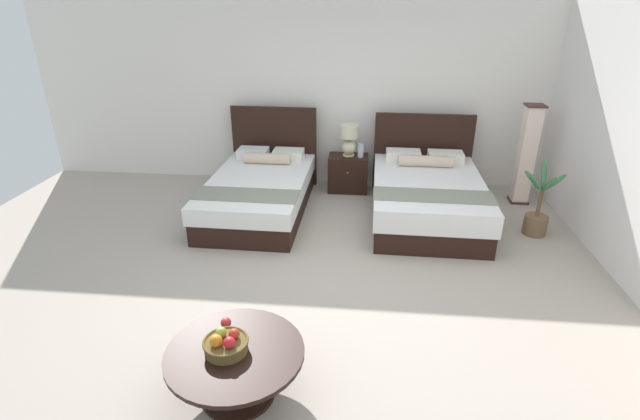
{
  "coord_description": "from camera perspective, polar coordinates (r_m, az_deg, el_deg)",
  "views": [
    {
      "loc": [
        0.28,
        -4.05,
        2.66
      ],
      "look_at": [
        -0.17,
        0.49,
        0.58
      ],
      "focal_mm": 26.34,
      "sensor_mm": 36.0,
      "label": 1
    }
  ],
  "objects": [
    {
      "name": "potted_palm",
      "position": [
        6.26,
        24.86,
        -0.39
      ],
      "size": [
        0.54,
        0.51,
        0.89
      ],
      "color": "brown",
      "rests_on": "ground"
    },
    {
      "name": "table_lamp",
      "position": [
        6.87,
        3.55,
        8.66
      ],
      "size": [
        0.26,
        0.26,
        0.45
      ],
      "color": "beige",
      "rests_on": "nightstand"
    },
    {
      "name": "bed_near_corner",
      "position": [
        6.28,
        12.82,
        1.82
      ],
      "size": [
        1.43,
        2.14,
        1.15
      ],
      "color": "black",
      "rests_on": "ground"
    },
    {
      "name": "loose_apple",
      "position": [
        3.67,
        -11.35,
        -13.26
      ],
      "size": [
        0.08,
        0.08,
        0.08
      ],
      "color": "#BC2F31",
      "rests_on": "coffee_table"
    },
    {
      "name": "nightstand",
      "position": [
        7.01,
        3.43,
        4.49
      ],
      "size": [
        0.58,
        0.41,
        0.54
      ],
      "color": "black",
      "rests_on": "ground"
    },
    {
      "name": "bed_near_window",
      "position": [
        6.39,
        -7.25,
        2.46
      ],
      "size": [
        1.3,
        2.25,
        1.19
      ],
      "color": "black",
      "rests_on": "ground"
    },
    {
      "name": "ground_plane",
      "position": [
        4.85,
        1.45,
        -8.88
      ],
      "size": [
        9.51,
        9.6,
        0.02
      ],
      "primitive_type": "cube",
      "color": "#AA9D90"
    },
    {
      "name": "fruit_bowl",
      "position": [
        3.45,
        -11.39,
        -15.63
      ],
      "size": [
        0.32,
        0.32,
        0.16
      ],
      "color": "brown",
      "rests_on": "coffee_table"
    },
    {
      "name": "wall_back",
      "position": [
        7.17,
        3.45,
        14.06
      ],
      "size": [
        9.51,
        0.12,
        2.74
      ],
      "primitive_type": "cube",
      "color": "white",
      "rests_on": "ground"
    },
    {
      "name": "vase",
      "position": [
        6.85,
        4.96,
        7.21
      ],
      "size": [
        0.09,
        0.09,
        0.2
      ],
      "color": "silver",
      "rests_on": "nightstand"
    },
    {
      "name": "coffee_table",
      "position": [
        3.54,
        -10.21,
        -17.7
      ],
      "size": [
        0.98,
        0.98,
        0.4
      ],
      "color": "black",
      "rests_on": "ground"
    },
    {
      "name": "floor_lamp_corner",
      "position": [
        7.04,
        23.77,
        6.11
      ],
      "size": [
        0.25,
        0.25,
        1.38
      ],
      "color": "#432924",
      "rests_on": "ground"
    }
  ]
}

